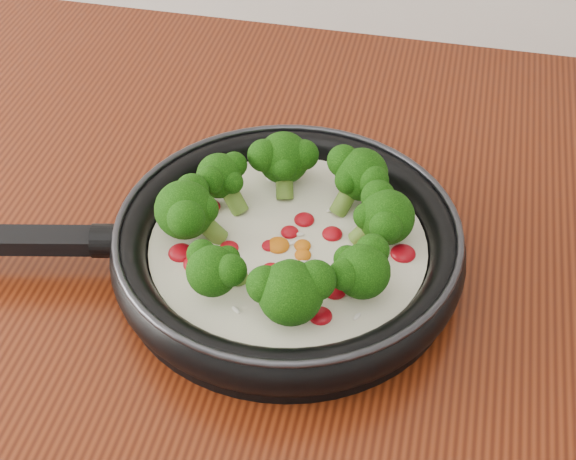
# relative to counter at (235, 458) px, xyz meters

# --- Properties ---
(counter) EXTENTS (1.60, 0.80, 0.90)m
(counter) POSITION_rel_counter_xyz_m (0.00, 0.00, 0.00)
(counter) COLOR #391106
(counter) RESTS_ON ground
(skillet) EXTENTS (0.53, 0.39, 0.09)m
(skillet) POSITION_rel_counter_xyz_m (0.09, -0.06, 0.48)
(skillet) COLOR black
(skillet) RESTS_ON counter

